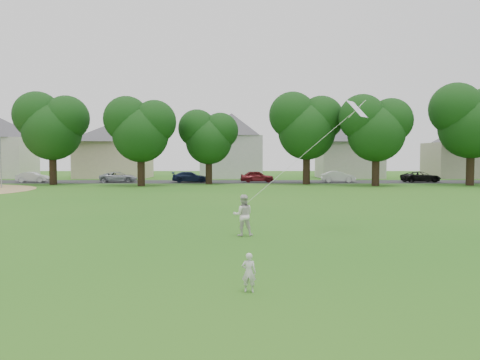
{
  "coord_description": "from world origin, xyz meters",
  "views": [
    {
      "loc": [
        0.99,
        -11.73,
        3.02
      ],
      "look_at": [
        1.02,
        2.0,
        2.3
      ],
      "focal_mm": 35.0,
      "sensor_mm": 36.0,
      "label": 1
    }
  ],
  "objects": [
    {
      "name": "kite",
      "position": [
        3.36,
        6.09,
        2.97
      ],
      "size": [
        2.74,
        1.09,
        5.82
      ],
      "color": "white",
      "rests_on": "ground"
    },
    {
      "name": "toddler",
      "position": [
        1.21,
        -1.54,
        0.44
      ],
      "size": [
        0.35,
        0.25,
        0.88
      ],
      "primitive_type": "imported",
      "rotation": [
        0.0,
        0.0,
        3.0
      ],
      "color": "silver",
      "rests_on": "ground"
    },
    {
      "name": "street",
      "position": [
        0.0,
        42.0,
        0.01
      ],
      "size": [
        90.0,
        7.0,
        0.01
      ],
      "primitive_type": "cube",
      "color": "#2D2D30",
      "rests_on": "ground"
    },
    {
      "name": "parked_cars",
      "position": [
        -1.56,
        41.0,
        0.61
      ],
      "size": [
        54.38,
        2.33,
        1.29
      ],
      "color": "black",
      "rests_on": "ground"
    },
    {
      "name": "older_boy",
      "position": [
        1.14,
        5.69,
        0.78
      ],
      "size": [
        0.79,
        0.63,
        1.56
      ],
      "primitive_type": "imported",
      "rotation": [
        0.0,
        0.0,
        3.2
      ],
      "color": "silver",
      "rests_on": "ground"
    },
    {
      "name": "house_row",
      "position": [
        -0.31,
        52.0,
        4.84
      ],
      "size": [
        77.65,
        14.2,
        10.31
      ],
      "color": "silver",
      "rests_on": "ground"
    },
    {
      "name": "ground",
      "position": [
        0.0,
        0.0,
        0.0
      ],
      "size": [
        160.0,
        160.0,
        0.0
      ],
      "primitive_type": "plane",
      "color": "#216116",
      "rests_on": "ground"
    },
    {
      "name": "tree_row",
      "position": [
        3.97,
        35.99,
        6.25
      ],
      "size": [
        79.49,
        8.76,
        10.57
      ],
      "color": "black",
      "rests_on": "ground"
    }
  ]
}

